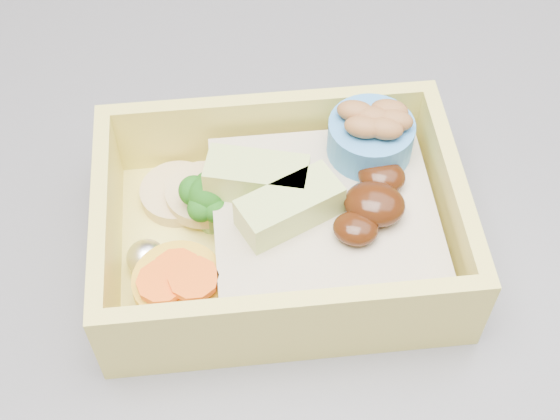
# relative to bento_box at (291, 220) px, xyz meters

# --- Properties ---
(bento_box) EXTENTS (0.24, 0.20, 0.08)m
(bento_box) POSITION_rel_bento_box_xyz_m (0.00, 0.00, 0.00)
(bento_box) COLOR #E8D960
(bento_box) RESTS_ON island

